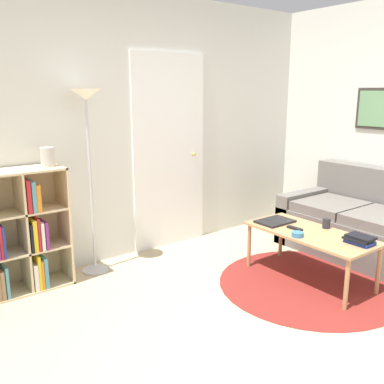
# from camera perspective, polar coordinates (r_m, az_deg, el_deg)

# --- Properties ---
(ground_plane) EXTENTS (14.00, 14.00, 0.00)m
(ground_plane) POSITION_cam_1_polar(r_m,az_deg,el_deg) (3.10, 16.01, -19.73)
(ground_plane) COLOR tan
(wall_back) EXTENTS (7.49, 0.11, 2.60)m
(wall_back) POSITION_cam_1_polar(r_m,az_deg,el_deg) (4.38, -7.36, 8.29)
(wall_back) COLOR silver
(wall_back) RESTS_ON ground_plane
(wall_right) EXTENTS (0.08, 5.27, 2.60)m
(wall_right) POSITION_cam_1_polar(r_m,az_deg,el_deg) (5.15, 22.39, 8.30)
(wall_right) COLOR silver
(wall_right) RESTS_ON ground_plane
(rug) EXTENTS (1.58, 1.58, 0.01)m
(rug) POSITION_cam_1_polar(r_m,az_deg,el_deg) (4.00, 15.29, -11.71)
(rug) COLOR maroon
(rug) RESTS_ON ground_plane
(floor_lamp) EXTENTS (0.27, 0.27, 1.69)m
(floor_lamp) POSITION_cam_1_polar(r_m,az_deg,el_deg) (3.91, -13.80, 9.03)
(floor_lamp) COLOR #B7B7BC
(floor_lamp) RESTS_ON ground_plane
(couch) EXTENTS (0.88, 1.52, 0.86)m
(couch) POSITION_cam_1_polar(r_m,az_deg,el_deg) (4.83, 21.78, -4.26)
(couch) COLOR #66605B
(couch) RESTS_ON ground_plane
(coffee_table) EXTENTS (0.53, 1.15, 0.45)m
(coffee_table) POSITION_cam_1_polar(r_m,az_deg,el_deg) (3.95, 15.50, -5.75)
(coffee_table) COLOR #AD7F51
(coffee_table) RESTS_ON ground_plane
(laptop) EXTENTS (0.34, 0.25, 0.02)m
(laptop) POSITION_cam_1_polar(r_m,az_deg,el_deg) (4.14, 11.00, -3.86)
(laptop) COLOR black
(laptop) RESTS_ON coffee_table
(bowl) EXTENTS (0.10, 0.10, 0.04)m
(bowl) POSITION_cam_1_polar(r_m,az_deg,el_deg) (3.78, 13.90, -5.51)
(bowl) COLOR teal
(bowl) RESTS_ON coffee_table
(book_stack_on_table) EXTENTS (0.16, 0.23, 0.07)m
(book_stack_on_table) POSITION_cam_1_polar(r_m,az_deg,el_deg) (3.76, 21.44, -5.94)
(book_stack_on_table) COLOR navy
(book_stack_on_table) RESTS_ON coffee_table
(cup) EXTENTS (0.07, 0.07, 0.09)m
(cup) POSITION_cam_1_polar(r_m,az_deg,el_deg) (4.07, 17.48, -4.00)
(cup) COLOR #28282D
(cup) RESTS_ON coffee_table
(remote) EXTENTS (0.05, 0.15, 0.02)m
(remote) POSITION_cam_1_polar(r_m,az_deg,el_deg) (3.97, 13.55, -4.73)
(remote) COLOR black
(remote) RESTS_ON coffee_table
(vase_on_shelf) EXTENTS (0.12, 0.12, 0.16)m
(vase_on_shelf) POSITION_cam_1_polar(r_m,az_deg,el_deg) (3.81, -18.69, 4.45)
(vase_on_shelf) COLOR #B7B2A8
(vase_on_shelf) RESTS_ON bookshelf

